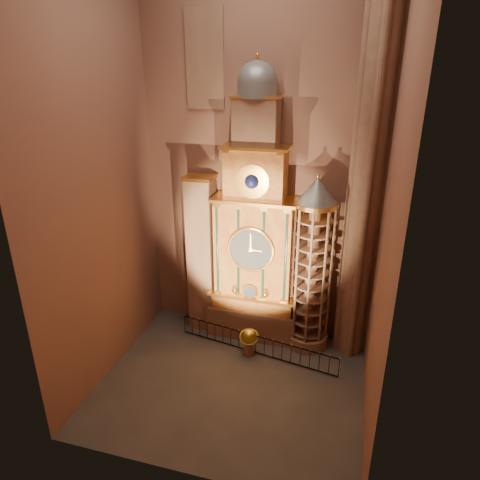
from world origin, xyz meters
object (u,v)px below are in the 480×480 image
(astronomical_clock, at_px, (255,238))
(celestial_globe, at_px, (249,340))
(portrait_tower, at_px, (202,255))
(iron_railing, at_px, (256,344))
(stair_turret, at_px, (312,268))

(astronomical_clock, relative_size, celestial_globe, 9.97)
(portrait_tower, distance_m, iron_railing, 6.42)
(celestial_globe, height_order, iron_railing, celestial_globe)
(astronomical_clock, bearing_deg, celestial_globe, -83.47)
(astronomical_clock, xyz_separation_m, iron_railing, (0.66, -2.15, -6.00))
(astronomical_clock, relative_size, stair_turret, 1.55)
(portrait_tower, bearing_deg, stair_turret, -2.33)
(stair_turret, relative_size, iron_railing, 1.09)
(stair_turret, distance_m, celestial_globe, 5.71)
(astronomical_clock, relative_size, portrait_tower, 1.64)
(astronomical_clock, relative_size, iron_railing, 1.69)
(astronomical_clock, xyz_separation_m, celestial_globe, (0.26, -2.24, -5.67))
(celestial_globe, xyz_separation_m, iron_railing, (0.40, 0.08, -0.33))
(celestial_globe, relative_size, iron_railing, 0.17)
(stair_turret, distance_m, iron_railing, 5.72)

